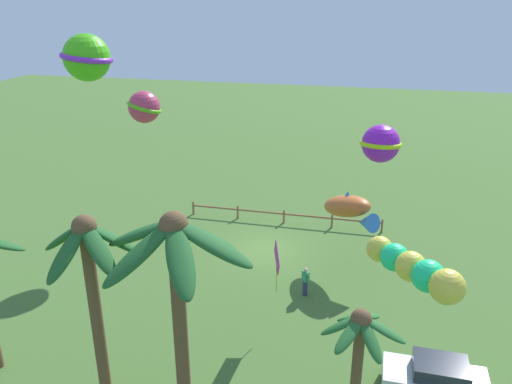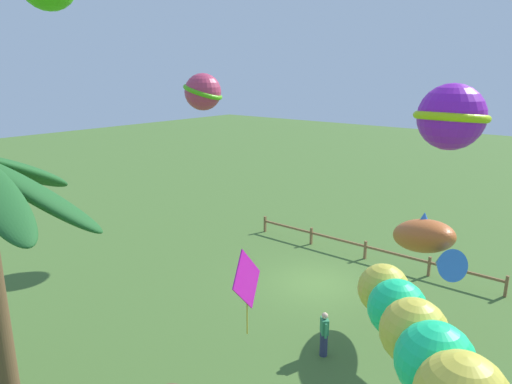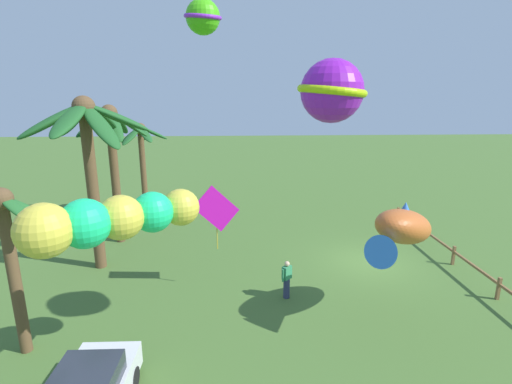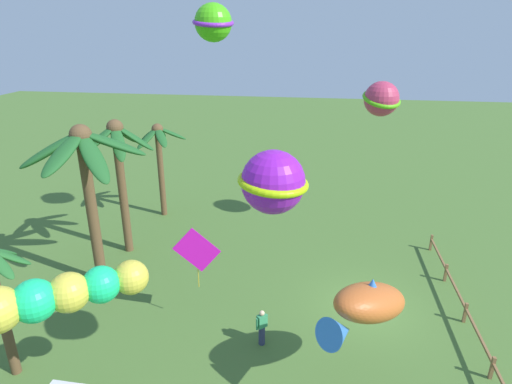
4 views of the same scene
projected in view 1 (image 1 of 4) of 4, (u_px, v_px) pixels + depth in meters
name	position (u px, v px, depth m)	size (l,w,h in m)	color
ground_plane	(265.00, 249.00, 30.77)	(120.00, 120.00, 0.00)	#476B2D
palm_tree_0	(90.00, 266.00, 17.75)	(3.83, 3.87, 7.53)	brown
palm_tree_1	(359.00, 349.00, 16.06)	(2.74, 2.73, 5.42)	brown
palm_tree_3	(176.00, 260.00, 16.83)	(5.59, 5.29, 7.98)	brown
rail_fence	(284.00, 215.00, 34.13)	(13.06, 0.12, 0.95)	brown
parked_car_0	(436.00, 378.00, 19.38)	(3.93, 1.80, 1.51)	silver
spectator_0	(305.00, 281.00, 25.80)	(0.43, 0.44, 1.59)	#2D3351
kite_fish_0	(349.00, 208.00, 27.73)	(3.80, 3.64, 2.15)	#C55E27
kite_ball_1	(87.00, 58.00, 20.20)	(2.76, 2.76, 1.88)	#43BD15
kite_ball_2	(144.00, 107.00, 30.00)	(2.80, 2.81, 1.90)	#B83455
kite_tube_3	(415.00, 269.00, 18.69)	(3.43, 3.84, 1.34)	gold
kite_diamond_4	(277.00, 259.00, 22.50)	(0.61, 1.87, 2.72)	#C112AA
kite_ball_5	(381.00, 144.00, 23.11)	(2.11, 2.12, 1.75)	purple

